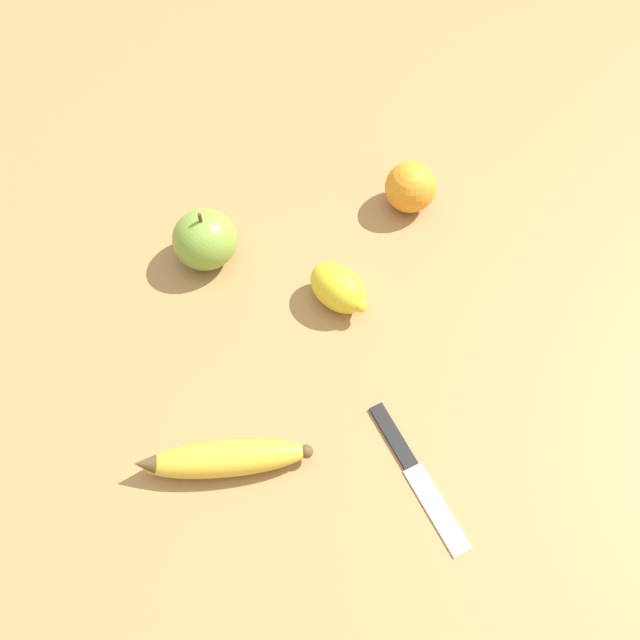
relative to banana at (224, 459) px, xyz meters
name	(u,v)px	position (x,y,z in m)	size (l,w,h in m)	color
ground_plane	(307,367)	(-0.10, -0.11, -0.02)	(3.00, 3.00, 0.00)	#A87A47
banana	(224,459)	(0.00, 0.00, 0.00)	(0.19, 0.05, 0.04)	gold
orange	(410,187)	(-0.27, -0.33, 0.01)	(0.07, 0.07, 0.07)	orange
apple	(205,239)	(0.00, -0.28, 0.02)	(0.08, 0.08, 0.08)	olive
lemon	(338,288)	(-0.15, -0.19, 0.01)	(0.09, 0.09, 0.05)	yellow
paring_knife	(414,470)	(-0.20, 0.03, -0.02)	(0.08, 0.18, 0.01)	silver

